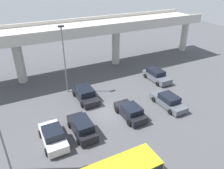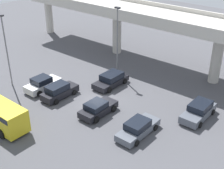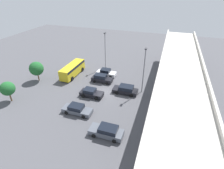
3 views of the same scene
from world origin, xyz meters
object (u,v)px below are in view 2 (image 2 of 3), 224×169
(parked_car_5, at_px, (199,111))
(lamp_post_mid_lot, at_px, (6,46))
(parked_car_2, at_px, (111,80))
(lamp_post_near_aisle, at_px, (117,37))
(parked_car_1, at_px, (59,91))
(parked_car_4, at_px, (138,128))
(parked_car_0, at_px, (43,84))
(parked_car_3, at_px, (98,108))

(parked_car_5, bearing_deg, lamp_post_mid_lot, -69.20)
(parked_car_2, height_order, parked_car_5, parked_car_5)
(parked_car_2, height_order, lamp_post_near_aisle, lamp_post_near_aisle)
(parked_car_1, relative_size, lamp_post_near_aisle, 0.50)
(parked_car_4, relative_size, parked_car_5, 1.03)
(parked_car_5, bearing_deg, parked_car_4, -26.10)
(parked_car_2, bearing_deg, parked_car_1, -23.97)
(parked_car_2, relative_size, parked_car_5, 1.00)
(parked_car_0, xyz_separation_m, lamp_post_mid_lot, (-3.90, -1.61, 4.29))
(parked_car_5, bearing_deg, parked_car_3, -53.54)
(parked_car_4, bearing_deg, lamp_post_near_aisle, 47.38)
(parked_car_0, distance_m, parked_car_5, 17.90)
(parked_car_0, bearing_deg, parked_car_1, -89.61)
(parked_car_4, bearing_deg, lamp_post_mid_lot, 95.25)
(parked_car_1, height_order, lamp_post_near_aisle, lamp_post_near_aisle)
(parked_car_4, xyz_separation_m, lamp_post_mid_lot, (-17.62, -1.62, 4.37))
(parked_car_3, xyz_separation_m, parked_car_5, (8.22, 6.07, 0.04))
(parked_car_4, distance_m, lamp_post_mid_lot, 18.23)
(parked_car_1, relative_size, lamp_post_mid_lot, 0.51)
(parked_car_4, bearing_deg, parked_car_5, -26.10)
(parked_car_5, height_order, lamp_post_near_aisle, lamp_post_near_aisle)
(parked_car_0, bearing_deg, parked_car_2, -42.67)
(parked_car_0, distance_m, lamp_post_near_aisle, 10.69)
(parked_car_4, height_order, parked_car_5, parked_car_5)
(parked_car_1, bearing_deg, parked_car_0, 90.39)
(parked_car_0, distance_m, parked_car_4, 13.72)
(parked_car_5, distance_m, lamp_post_mid_lot, 22.53)
(parked_car_4, bearing_deg, parked_car_1, 89.95)
(parked_car_3, distance_m, parked_car_5, 10.22)
(parked_car_5, bearing_deg, parked_car_1, -65.90)
(lamp_post_mid_lot, bearing_deg, parked_car_3, 8.13)
(lamp_post_near_aisle, distance_m, lamp_post_mid_lot, 13.18)
(parked_car_2, bearing_deg, parked_car_0, -42.67)
(parked_car_1, bearing_deg, parked_car_3, -88.46)
(parked_car_0, xyz_separation_m, parked_car_5, (16.77, 6.25, -0.01))
(parked_car_0, bearing_deg, parked_car_3, -88.85)
(parked_car_1, distance_m, parked_car_2, 6.51)
(parked_car_1, xyz_separation_m, parked_car_2, (2.64, 5.95, -0.04))
(parked_car_4, distance_m, parked_car_5, 6.94)
(parked_car_3, bearing_deg, lamp_post_near_aisle, 27.13)
(parked_car_1, height_order, parked_car_2, parked_car_1)
(parked_car_1, bearing_deg, parked_car_5, -65.90)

